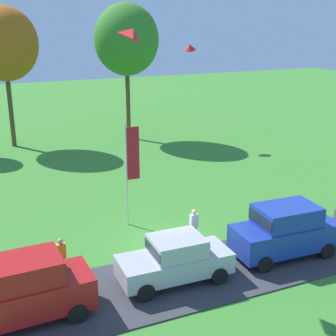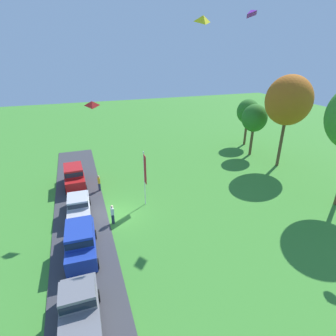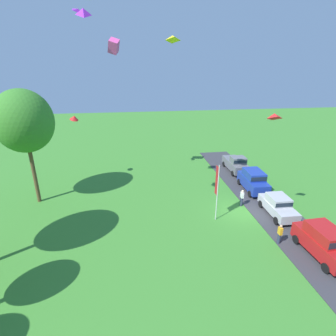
# 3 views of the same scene
# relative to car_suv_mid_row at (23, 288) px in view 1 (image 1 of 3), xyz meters

# --- Properties ---
(ground_plane) EXTENTS (120.00, 120.00, 0.00)m
(ground_plane) POSITION_rel_car_suv_mid_row_xyz_m (6.71, 3.19, -1.30)
(ground_plane) COLOR #3D842D
(pavement_strip) EXTENTS (36.00, 4.40, 0.06)m
(pavement_strip) POSITION_rel_car_suv_mid_row_xyz_m (6.71, 0.24, -1.27)
(pavement_strip) COLOR #38383D
(pavement_strip) RESTS_ON ground
(car_suv_mid_row) EXTENTS (4.66, 2.17, 2.28)m
(car_suv_mid_row) POSITION_rel_car_suv_mid_row_xyz_m (0.00, 0.00, 0.00)
(car_suv_mid_row) COLOR red
(car_suv_mid_row) RESTS_ON ground
(car_sedan_near_entrance) EXTENTS (4.44, 2.04, 1.84)m
(car_sedan_near_entrance) POSITION_rel_car_suv_mid_row_xyz_m (5.69, 0.20, -0.25)
(car_sedan_near_entrance) COLOR #B7B7BC
(car_sedan_near_entrance) RESTS_ON ground
(car_suv_by_flagpole) EXTENTS (4.67, 2.20, 2.28)m
(car_suv_by_flagpole) POSITION_rel_car_suv_mid_row_xyz_m (10.86, 0.17, 0.00)
(car_suv_by_flagpole) COLOR #1E389E
(car_suv_by_flagpole) RESTS_ON ground
(person_watching_sky) EXTENTS (0.36, 0.24, 1.71)m
(person_watching_sky) POSITION_rel_car_suv_mid_row_xyz_m (7.80, 2.75, -0.42)
(person_watching_sky) COLOR #2D334C
(person_watching_sky) RESTS_ON ground
(person_beside_suv) EXTENTS (0.36, 0.24, 1.71)m
(person_beside_suv) POSITION_rel_car_suv_mid_row_xyz_m (1.73, 2.30, -0.42)
(person_beside_suv) COLOR #2D334C
(person_beside_suv) RESTS_ON ground
(tree_far_right) EXTENTS (5.12, 5.12, 10.81)m
(tree_far_right) POSITION_rel_car_suv_mid_row_xyz_m (2.36, 23.94, 6.67)
(tree_far_right) COLOR brown
(tree_far_right) RESTS_ON ground
(tree_far_left) EXTENTS (5.25, 5.25, 11.07)m
(tree_far_left) POSITION_rel_car_suv_mid_row_xyz_m (11.69, 22.71, 6.87)
(tree_far_left) COLOR brown
(tree_far_left) RESTS_ON ground
(flag_banner) EXTENTS (0.71, 0.08, 5.22)m
(flag_banner) POSITION_rel_car_suv_mid_row_xyz_m (6.01, 6.03, 2.01)
(flag_banner) COLOR silver
(flag_banner) RESTS_ON ground
(kite_diamond_near_flag) EXTENTS (0.88, 0.96, 0.66)m
(kite_diamond_near_flag) POSITION_rel_car_suv_mid_row_xyz_m (4.95, 2.30, 8.02)
(kite_diamond_near_flag) COLOR red
(kite_delta_high_left) EXTENTS (1.34, 1.35, 0.71)m
(kite_delta_high_left) POSITION_rel_car_suv_mid_row_xyz_m (15.60, 19.05, 6.40)
(kite_delta_high_left) COLOR red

